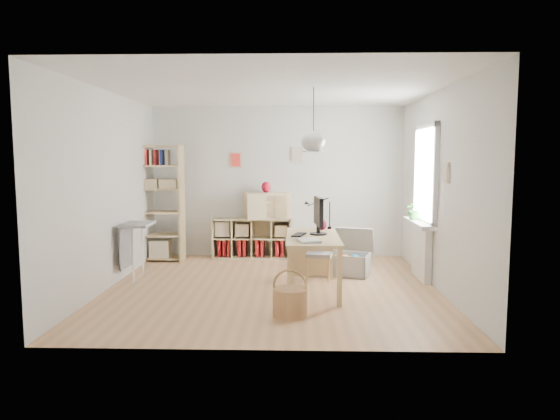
{
  "coord_description": "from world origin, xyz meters",
  "views": [
    {
      "loc": [
        0.3,
        -6.74,
        1.79
      ],
      "look_at": [
        0.1,
        0.3,
        1.05
      ],
      "focal_mm": 32.0,
      "sensor_mm": 36.0,
      "label": 1
    }
  ],
  "objects_px": {
    "monitor": "(318,214)",
    "drawer_chest": "(267,205)",
    "tall_bookshelf": "(159,198)",
    "cube_shelf": "(251,241)",
    "chair": "(319,251)",
    "storage_chest": "(349,260)",
    "desk": "(313,243)"
  },
  "relations": [
    {
      "from": "chair",
      "to": "desk",
      "type": "bearing_deg",
      "value": -91.66
    },
    {
      "from": "tall_bookshelf",
      "to": "drawer_chest",
      "type": "bearing_deg",
      "value": 7.34
    },
    {
      "from": "chair",
      "to": "drawer_chest",
      "type": "height_order",
      "value": "drawer_chest"
    },
    {
      "from": "tall_bookshelf",
      "to": "desk",
      "type": "bearing_deg",
      "value": -37.01
    },
    {
      "from": "cube_shelf",
      "to": "chair",
      "type": "distance_m",
      "value": 1.97
    },
    {
      "from": "chair",
      "to": "drawer_chest",
      "type": "bearing_deg",
      "value": 128.04
    },
    {
      "from": "desk",
      "to": "cube_shelf",
      "type": "relative_size",
      "value": 1.07
    },
    {
      "from": "monitor",
      "to": "chair",
      "type": "bearing_deg",
      "value": 80.08
    },
    {
      "from": "monitor",
      "to": "drawer_chest",
      "type": "bearing_deg",
      "value": 106.2
    },
    {
      "from": "tall_bookshelf",
      "to": "storage_chest",
      "type": "height_order",
      "value": "tall_bookshelf"
    },
    {
      "from": "cube_shelf",
      "to": "desk",
      "type": "bearing_deg",
      "value": -65.39
    },
    {
      "from": "chair",
      "to": "storage_chest",
      "type": "xyz_separation_m",
      "value": [
        0.47,
        0.35,
        -0.2
      ]
    },
    {
      "from": "drawer_chest",
      "to": "cube_shelf",
      "type": "bearing_deg",
      "value": 155.06
    },
    {
      "from": "cube_shelf",
      "to": "drawer_chest",
      "type": "bearing_deg",
      "value": -7.83
    },
    {
      "from": "cube_shelf",
      "to": "storage_chest",
      "type": "bearing_deg",
      "value": -37.5
    },
    {
      "from": "cube_shelf",
      "to": "monitor",
      "type": "height_order",
      "value": "monitor"
    },
    {
      "from": "drawer_chest",
      "to": "tall_bookshelf",
      "type": "bearing_deg",
      "value": 170.23
    },
    {
      "from": "storage_chest",
      "to": "drawer_chest",
      "type": "xyz_separation_m",
      "value": [
        -1.32,
        1.2,
        0.72
      ]
    },
    {
      "from": "tall_bookshelf",
      "to": "cube_shelf",
      "type": "bearing_deg",
      "value": 10.19
    },
    {
      "from": "desk",
      "to": "chair",
      "type": "bearing_deg",
      "value": 78.95
    },
    {
      "from": "cube_shelf",
      "to": "monitor",
      "type": "relative_size",
      "value": 2.38
    },
    {
      "from": "desk",
      "to": "drawer_chest",
      "type": "height_order",
      "value": "drawer_chest"
    },
    {
      "from": "tall_bookshelf",
      "to": "drawer_chest",
      "type": "relative_size",
      "value": 2.51
    },
    {
      "from": "chair",
      "to": "monitor",
      "type": "relative_size",
      "value": 1.26
    },
    {
      "from": "desk",
      "to": "chair",
      "type": "relative_size",
      "value": 2.03
    },
    {
      "from": "desk",
      "to": "drawer_chest",
      "type": "distance_m",
      "value": 2.32
    },
    {
      "from": "cube_shelf",
      "to": "tall_bookshelf",
      "type": "height_order",
      "value": "tall_bookshelf"
    },
    {
      "from": "tall_bookshelf",
      "to": "monitor",
      "type": "height_order",
      "value": "tall_bookshelf"
    },
    {
      "from": "cube_shelf",
      "to": "drawer_chest",
      "type": "relative_size",
      "value": 1.76
    },
    {
      "from": "cube_shelf",
      "to": "storage_chest",
      "type": "relative_size",
      "value": 1.54
    },
    {
      "from": "chair",
      "to": "monitor",
      "type": "height_order",
      "value": "monitor"
    },
    {
      "from": "desk",
      "to": "storage_chest",
      "type": "bearing_deg",
      "value": 59.18
    }
  ]
}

